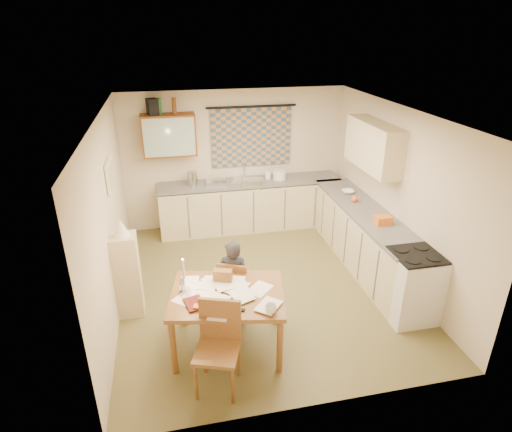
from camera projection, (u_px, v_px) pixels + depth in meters
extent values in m
cube|color=brown|center=(262.00, 285.00, 6.32)|extent=(4.00, 4.50, 0.02)
cube|color=white|center=(263.00, 113.00, 5.29)|extent=(4.00, 4.50, 0.02)
cube|color=beige|center=(235.00, 159.00, 7.82)|extent=(4.00, 0.02, 2.50)
cube|color=beige|center=(320.00, 304.00, 3.79)|extent=(4.00, 0.02, 2.50)
cube|color=beige|center=(108.00, 220.00, 5.42)|extent=(0.02, 4.50, 2.50)
cube|color=beige|center=(398.00, 195.00, 6.19)|extent=(0.02, 4.50, 2.50)
cube|color=#33506D|center=(251.00, 137.00, 7.68)|extent=(1.45, 0.03, 1.05)
cylinder|color=black|center=(251.00, 107.00, 7.43)|extent=(1.60, 0.04, 0.04)
cube|color=#5D2D0D|center=(169.00, 135.00, 7.21)|extent=(0.90, 0.34, 0.70)
cube|color=#99B2A5|center=(169.00, 137.00, 7.06)|extent=(0.84, 0.02, 0.64)
cube|color=#CDB988|center=(374.00, 146.00, 6.40)|extent=(0.34, 1.30, 0.70)
cube|color=#F9EACF|center=(110.00, 176.00, 5.60)|extent=(0.04, 0.50, 0.40)
cube|color=beige|center=(112.00, 176.00, 5.60)|extent=(0.01, 0.42, 0.32)
cube|color=#CDB988|center=(250.00, 206.00, 7.92)|extent=(3.30, 0.60, 0.86)
cube|color=#565350|center=(250.00, 182.00, 7.73)|extent=(3.30, 0.62, 0.04)
cube|color=#CDB988|center=(364.00, 239.00, 6.72)|extent=(0.60, 2.95, 0.86)
cube|color=#565350|center=(367.00, 211.00, 6.52)|extent=(0.62, 2.95, 0.04)
cube|color=white|center=(411.00, 287.00, 5.46)|extent=(0.60, 0.60, 0.90)
cube|color=black|center=(417.00, 255.00, 5.27)|extent=(0.57, 0.57, 0.03)
cube|color=silver|center=(248.00, 183.00, 7.73)|extent=(0.67, 0.61, 0.10)
cylinder|color=silver|center=(244.00, 171.00, 7.81)|extent=(0.04, 0.04, 0.28)
cube|color=silver|center=(216.00, 182.00, 7.59)|extent=(0.38, 0.33, 0.06)
cylinder|color=silver|center=(192.00, 179.00, 7.47)|extent=(0.21, 0.21, 0.24)
cylinder|color=white|center=(279.00, 175.00, 7.79)|extent=(0.31, 0.31, 0.16)
imported|color=white|center=(268.00, 174.00, 7.79)|extent=(0.10, 0.10, 0.19)
imported|color=white|center=(348.00, 192.00, 7.16)|extent=(0.25, 0.25, 0.05)
cube|color=orange|center=(383.00, 220.00, 6.05)|extent=(0.22, 0.17, 0.12)
sphere|color=orange|center=(355.00, 199.00, 6.80)|extent=(0.10, 0.10, 0.10)
cube|color=black|center=(152.00, 107.00, 6.97)|extent=(0.21, 0.24, 0.26)
cylinder|color=#195926|center=(159.00, 106.00, 6.99)|extent=(0.09, 0.09, 0.26)
cylinder|color=#5D2D0D|center=(174.00, 106.00, 7.04)|extent=(0.08, 0.08, 0.26)
cube|color=brown|center=(227.00, 295.00, 4.82)|extent=(1.43, 1.19, 0.05)
cube|color=brown|center=(236.00, 287.00, 5.52)|extent=(0.50, 0.50, 0.04)
cube|color=brown|center=(232.00, 280.00, 5.28)|extent=(0.36, 0.19, 0.42)
cube|color=brown|center=(217.00, 352.00, 4.35)|extent=(0.56, 0.56, 0.04)
cube|color=brown|center=(220.00, 319.00, 4.42)|extent=(0.43, 0.19, 0.48)
imported|color=black|center=(233.00, 280.00, 5.41)|extent=(0.58, 0.53, 1.12)
cube|color=#CDB988|center=(128.00, 275.00, 5.48)|extent=(0.32, 0.30, 1.14)
cone|color=#F9EACF|center=(121.00, 228.00, 5.20)|extent=(0.20, 0.20, 0.22)
cube|color=brown|center=(223.00, 276.00, 4.99)|extent=(0.24, 0.17, 0.16)
imported|color=white|center=(271.00, 309.00, 4.47)|extent=(0.22, 0.22, 0.10)
imported|color=maroon|center=(186.00, 306.00, 4.57)|extent=(0.32, 0.35, 0.02)
imported|color=orange|center=(193.00, 299.00, 4.70)|extent=(0.35, 0.37, 0.02)
cube|color=orange|center=(199.00, 307.00, 4.54)|extent=(0.14, 0.12, 0.04)
cube|color=black|center=(239.00, 310.00, 4.52)|extent=(0.14, 0.09, 0.02)
cylinder|color=silver|center=(183.00, 285.00, 4.80)|extent=(0.08, 0.08, 0.18)
cylinder|color=white|center=(183.00, 268.00, 4.74)|extent=(0.03, 0.03, 0.22)
sphere|color=#FFCC66|center=(183.00, 259.00, 4.68)|extent=(0.02, 0.02, 0.02)
cube|color=white|center=(260.00, 289.00, 4.88)|extent=(0.36, 0.36, 0.00)
cube|color=white|center=(187.00, 297.00, 4.74)|extent=(0.36, 0.36, 0.00)
cube|color=white|center=(219.00, 312.00, 4.49)|extent=(0.30, 0.35, 0.00)
cube|color=white|center=(198.00, 288.00, 4.89)|extent=(0.24, 0.32, 0.00)
cube|color=white|center=(214.00, 282.00, 5.00)|extent=(0.31, 0.35, 0.00)
cube|color=white|center=(197.00, 293.00, 4.80)|extent=(0.27, 0.33, 0.00)
cube|color=white|center=(237.00, 288.00, 4.89)|extent=(0.35, 0.36, 0.00)
cube|color=white|center=(206.00, 297.00, 4.72)|extent=(0.35, 0.36, 0.00)
cube|color=white|center=(190.00, 283.00, 4.98)|extent=(0.25, 0.32, 0.00)
cube|color=white|center=(239.00, 288.00, 4.88)|extent=(0.21, 0.30, 0.00)
cube|color=white|center=(209.00, 283.00, 4.97)|extent=(0.32, 0.36, 0.00)
cube|color=white|center=(235.00, 283.00, 4.97)|extent=(0.30, 0.35, 0.00)
cube|color=white|center=(208.00, 298.00, 4.69)|extent=(0.25, 0.32, 0.00)
cube|color=white|center=(241.00, 295.00, 4.74)|extent=(0.30, 0.35, 0.00)
cube|color=white|center=(269.00, 305.00, 4.56)|extent=(0.35, 0.36, 0.00)
cube|color=white|center=(222.00, 284.00, 4.94)|extent=(0.28, 0.34, 0.00)
cube|color=white|center=(217.00, 302.00, 4.62)|extent=(0.35, 0.36, 0.00)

